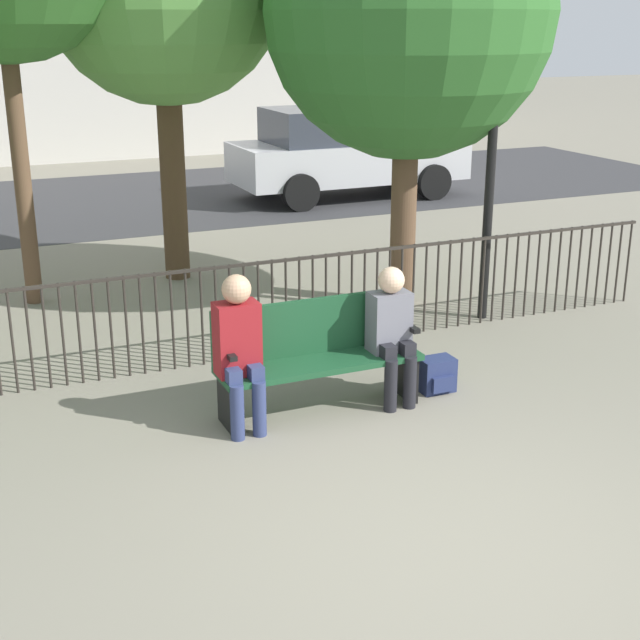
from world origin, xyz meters
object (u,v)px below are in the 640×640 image
(tree_3, at_px, (410,12))
(parked_car_0, at_px, (344,151))
(seated_person_0, at_px, (239,344))
(backpack, at_px, (437,375))
(lamp_post, at_px, (496,76))
(seated_person_1, at_px, (392,327))
(park_bench, at_px, (316,353))

(tree_3, height_order, parked_car_0, tree_3)
(seated_person_0, height_order, backpack, seated_person_0)
(tree_3, bearing_deg, parked_car_0, 70.80)
(seated_person_0, bearing_deg, lamp_post, 25.86)
(parked_car_0, bearing_deg, seated_person_0, -119.71)
(seated_person_0, bearing_deg, parked_car_0, 60.29)
(seated_person_1, bearing_deg, parked_car_0, 67.42)
(park_bench, height_order, seated_person_1, seated_person_1)
(seated_person_1, bearing_deg, seated_person_0, 179.80)
(seated_person_0, height_order, tree_3, tree_3)
(tree_3, bearing_deg, seated_person_1, -120.39)
(seated_person_0, bearing_deg, backpack, 1.01)
(seated_person_0, relative_size, seated_person_1, 1.07)
(park_bench, relative_size, backpack, 5.62)
(seated_person_1, bearing_deg, tree_3, 59.61)
(seated_person_1, height_order, lamp_post, lamp_post)
(seated_person_0, height_order, seated_person_1, seated_person_0)
(backpack, xyz_separation_m, parked_car_0, (3.11, 8.58, 0.69))
(seated_person_0, height_order, lamp_post, lamp_post)
(backpack, relative_size, parked_car_0, 0.07)
(backpack, bearing_deg, park_bench, 175.17)
(lamp_post, bearing_deg, seated_person_1, -140.95)
(seated_person_1, relative_size, lamp_post, 0.30)
(tree_3, relative_size, parked_car_0, 1.12)
(lamp_post, xyz_separation_m, parked_car_0, (1.60, 7.00, -1.71))
(park_bench, bearing_deg, parked_car_0, 63.60)
(seated_person_0, xyz_separation_m, parked_car_0, (4.91, 8.61, 0.13))
(park_bench, bearing_deg, seated_person_1, -11.67)
(park_bench, height_order, parked_car_0, parked_car_0)
(backpack, distance_m, tree_3, 3.98)
(parked_car_0, bearing_deg, seated_person_1, -112.58)
(seated_person_1, distance_m, tree_3, 3.78)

